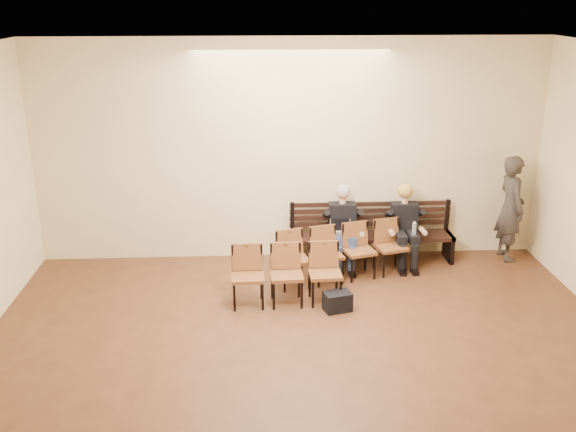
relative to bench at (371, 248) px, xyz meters
name	(u,v)px	position (x,y,z in m)	size (l,w,h in m)	color
room_walls	(318,176)	(-1.28, -3.86, 2.31)	(8.02, 10.01, 3.51)	#FCEBB5
bench	(371,248)	(0.00, 0.00, 0.00)	(2.60, 0.90, 0.45)	black
seated_man	(343,228)	(-0.49, -0.12, 0.40)	(0.52, 0.72, 1.24)	black
seated_woman	(405,229)	(0.49, -0.12, 0.36)	(0.50, 0.70, 1.17)	black
laptop	(341,235)	(-0.53, -0.30, 0.34)	(0.32, 0.25, 0.23)	#B6B5BA
water_bottle	(414,236)	(0.58, -0.36, 0.33)	(0.07, 0.07, 0.22)	silver
bag	(337,301)	(-0.76, -1.66, -0.09)	(0.36, 0.25, 0.27)	black
passerby	(511,200)	(2.22, 0.01, 0.76)	(0.72, 0.47, 1.97)	#342F2B
chair_row_front	(343,253)	(-0.55, -0.65, 0.19)	(2.01, 0.45, 0.83)	brown
chair_row_back	(287,276)	(-1.44, -1.41, 0.20)	(1.51, 0.46, 0.84)	brown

